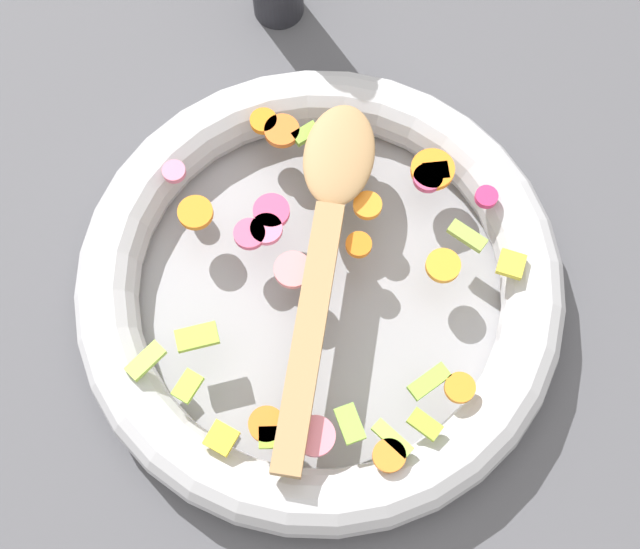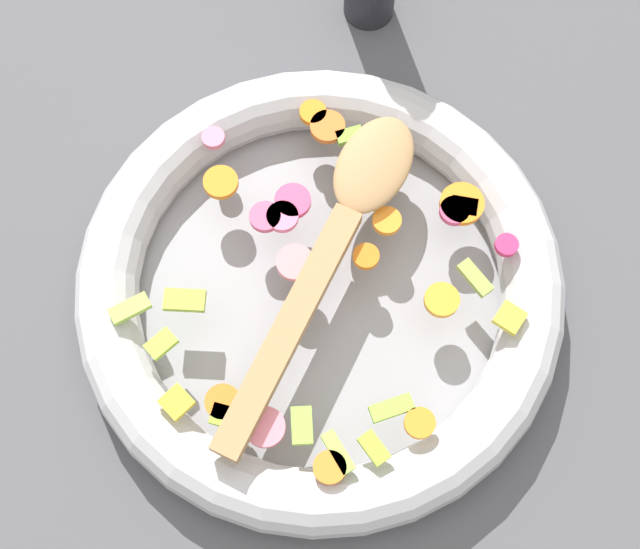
% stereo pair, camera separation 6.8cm
% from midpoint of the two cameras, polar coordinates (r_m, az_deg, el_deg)
% --- Properties ---
extents(ground_plane, '(4.00, 4.00, 0.00)m').
position_cam_midpoint_polar(ground_plane, '(0.73, 2.65, -1.71)').
color(ground_plane, '#4C4C51').
extents(skillet, '(0.39, 0.39, 0.05)m').
position_cam_midpoint_polar(skillet, '(0.70, 2.73, -1.15)').
color(skillet, gray).
rests_on(skillet, ground_plane).
extents(chopped_vegetables, '(0.31, 0.30, 0.01)m').
position_cam_midpoint_polar(chopped_vegetables, '(0.68, 3.52, -0.26)').
color(chopped_vegetables, orange).
rests_on(chopped_vegetables, skillet).
extents(wooden_spoon, '(0.19, 0.27, 0.01)m').
position_cam_midpoint_polar(wooden_spoon, '(0.67, 3.83, 1.87)').
color(wooden_spoon, '#A87F51').
rests_on(wooden_spoon, chopped_vegetables).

